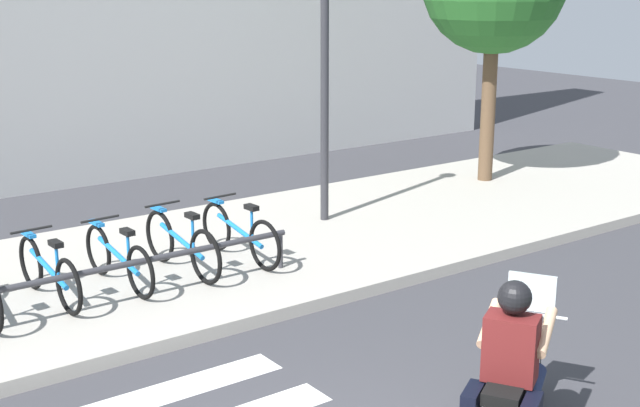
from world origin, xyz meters
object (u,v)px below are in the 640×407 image
object	(u,v)px
bicycle_3	(118,258)
rider	(512,354)
bicycle_2	(49,272)
street_lamp	(325,50)
bicycle_5	(240,233)
motorcycle	(512,393)
bicycle_4	(182,244)
bike_rack	(103,272)

from	to	relation	value
bicycle_3	rider	bearing A→B (deg)	-77.46
bicycle_2	street_lamp	bearing A→B (deg)	11.39
bicycle_3	bicycle_5	distance (m)	1.63
bicycle_3	street_lamp	world-z (taller)	street_lamp
bicycle_2	street_lamp	size ratio (longest dim) A/B	0.38
motorcycle	street_lamp	distance (m)	6.70
bicycle_3	motorcycle	bearing A→B (deg)	-76.62
bicycle_5	street_lamp	world-z (taller)	street_lamp
bicycle_3	bicycle_5	world-z (taller)	bicycle_5
bicycle_2	street_lamp	world-z (taller)	street_lamp
bicycle_2	bicycle_4	world-z (taller)	bicycle_4
street_lamp	motorcycle	bearing A→B (deg)	-112.90
motorcycle	bicycle_5	xyz separation A→B (m)	(0.46, 4.93, 0.04)
motorcycle	bicycle_4	bearing A→B (deg)	94.13
bicycle_5	motorcycle	bearing A→B (deg)	-95.34
bicycle_3	bike_rack	distance (m)	0.69
bicycle_5	bike_rack	world-z (taller)	bicycle_5
motorcycle	bicycle_4	distance (m)	4.95
rider	bicycle_3	xyz separation A→B (m)	(-1.11, 4.97, -0.34)
rider	street_lamp	world-z (taller)	street_lamp
street_lamp	bicycle_3	bearing A→B (deg)	-166.15
bicycle_4	bike_rack	bearing A→B (deg)	-155.69
motorcycle	bicycle_3	bearing A→B (deg)	103.38
rider	bicycle_5	distance (m)	5.01
motorcycle	bicycle_4	xyz separation A→B (m)	(-0.36, 4.93, 0.05)
bicycle_3	bicycle_4	size ratio (longest dim) A/B	0.96
bike_rack	street_lamp	bearing A→B (deg)	19.74
bicycle_4	street_lamp	distance (m)	3.65
rider	motorcycle	bearing A→B (deg)	27.60
motorcycle	street_lamp	bearing A→B (deg)	67.10
rider	bicycle_4	distance (m)	4.99
rider	bicycle_3	world-z (taller)	rider
motorcycle	bicycle_2	xyz separation A→B (m)	(-1.99, 4.93, 0.03)
bicycle_3	street_lamp	xyz separation A→B (m)	(3.64, 0.90, 2.15)
bicycle_5	bike_rack	bearing A→B (deg)	-164.82
bicycle_2	bicycle_4	size ratio (longest dim) A/B	0.96
bicycle_3	bike_rack	world-z (taller)	bicycle_3
bicycle_4	bicycle_5	xyz separation A→B (m)	(0.82, 0.00, -0.01)
bicycle_2	bicycle_4	distance (m)	1.63
bicycle_2	street_lamp	xyz separation A→B (m)	(4.45, 0.90, 2.15)
motorcycle	street_lamp	world-z (taller)	street_lamp
motorcycle	bike_rack	xyz separation A→B (m)	(-1.58, 4.38, 0.11)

